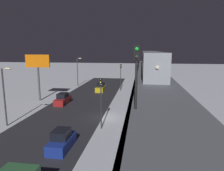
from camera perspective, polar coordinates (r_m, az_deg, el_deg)
name	(u,v)px	position (r m, az deg, el deg)	size (l,w,h in m)	color
ground_plane	(103,117)	(29.91, -2.54, -9.04)	(240.00, 240.00, 0.00)	silver
avenue_asphalt	(67,116)	(31.38, -12.66, -8.35)	(11.00, 81.75, 0.01)	#28282D
elevated_railway	(152,83)	(28.15, 11.40, 0.65)	(5.00, 81.75, 6.07)	slate
subway_train	(150,60)	(40.31, 10.74, 7.16)	(2.94, 36.87, 3.40)	#999EA8
rail_signal	(136,66)	(12.48, 6.95, 5.40)	(0.36, 0.41, 4.00)	black
sedan_red	(63,100)	(38.06, -13.77, -3.89)	(1.91, 4.47, 1.97)	#A51E1E
sedan_blue	(62,141)	(21.49, -14.07, -14.99)	(1.80, 4.00, 1.97)	navy
sedan_yellow	(101,88)	(48.29, -3.23, -0.65)	(1.80, 4.50, 1.97)	gold
traffic_light_near	(101,96)	(24.74, -3.15, -3.01)	(0.32, 0.44, 6.40)	#2D2D2D
traffic_light_mid	(121,73)	(48.21, 2.50, 3.42)	(0.32, 0.44, 6.40)	#2D2D2D
commercial_billboard	(38,66)	(40.95, -20.29, 5.32)	(4.80, 0.36, 8.90)	#4C4C51
street_lamp_near	(5,90)	(28.82, -28.01, -1.06)	(1.35, 0.44, 7.65)	#38383D
street_lamp_far	(78,68)	(55.63, -9.57, 4.83)	(1.35, 0.44, 7.65)	#38383D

